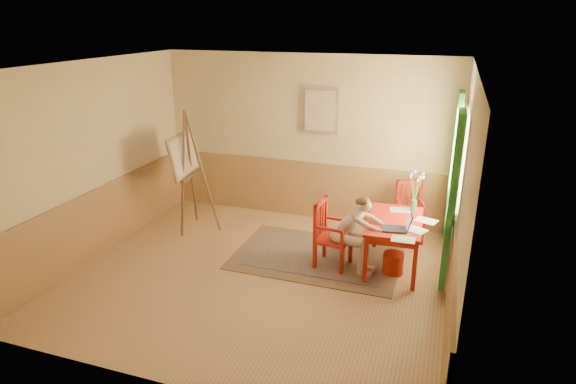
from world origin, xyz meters
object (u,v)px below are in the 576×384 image
(table, at_px, (395,226))
(chair_back, at_px, (409,211))
(chair_left, at_px, (330,234))
(figure, at_px, (353,230))
(laptop, at_px, (399,227))
(easel, at_px, (186,160))

(table, distance_m, chair_back, 1.07)
(chair_back, bearing_deg, table, -96.09)
(chair_left, height_order, chair_back, chair_left)
(table, bearing_deg, figure, -152.96)
(chair_left, height_order, figure, figure)
(table, bearing_deg, chair_left, -164.82)
(laptop, distance_m, easel, 3.54)
(figure, bearing_deg, easel, 168.60)
(chair_left, xyz_separation_m, easel, (-2.53, 0.54, 0.70))
(table, distance_m, chair_left, 0.90)
(figure, distance_m, easel, 2.97)
(figure, height_order, laptop, figure)
(chair_back, relative_size, easel, 0.46)
(table, xyz_separation_m, figure, (-0.53, -0.27, -0.02))
(chair_left, bearing_deg, laptop, -4.90)
(figure, relative_size, laptop, 2.71)
(table, height_order, laptop, laptop)
(chair_left, distance_m, easel, 2.68)
(chair_back, bearing_deg, easel, -167.98)
(chair_left, bearing_deg, table, 15.18)
(easel, bearing_deg, table, -5.19)
(table, xyz_separation_m, laptop, (0.08, -0.31, 0.14))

